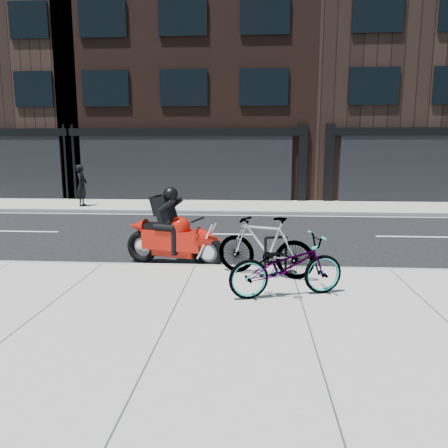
# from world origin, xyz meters

# --- Properties ---
(ground) EXTENTS (120.00, 120.00, 0.00)m
(ground) POSITION_xyz_m (0.00, 0.00, 0.00)
(ground) COLOR black
(ground) RESTS_ON ground
(sidewalk_near) EXTENTS (60.00, 6.00, 0.13)m
(sidewalk_near) POSITION_xyz_m (0.00, -5.00, 0.07)
(sidewalk_near) COLOR gray
(sidewalk_near) RESTS_ON ground
(sidewalk_far) EXTENTS (60.00, 3.50, 0.13)m
(sidewalk_far) POSITION_xyz_m (0.00, 7.75, 0.07)
(sidewalk_far) COLOR gray
(sidewalk_far) RESTS_ON ground
(building_midwest) EXTENTS (10.00, 10.00, 12.00)m
(building_midwest) POSITION_xyz_m (-12.00, 14.50, 6.00)
(building_midwest) COLOR black
(building_midwest) RESTS_ON ground
(building_center) EXTENTS (12.00, 10.00, 14.50)m
(building_center) POSITION_xyz_m (-2.00, 14.50, 7.25)
(building_center) COLOR black
(building_center) RESTS_ON ground
(building_mideast) EXTENTS (12.00, 10.00, 12.50)m
(building_mideast) POSITION_xyz_m (10.00, 14.50, 6.25)
(building_mideast) COLOR black
(building_mideast) RESTS_ON ground
(bike_rack) EXTENTS (0.45, 0.17, 0.78)m
(bike_rack) POSITION_xyz_m (1.64, -2.60, 0.59)
(bike_rack) COLOR black
(bike_rack) RESTS_ON sidewalk_near
(bicycle_front) EXTENTS (2.09, 1.23, 1.04)m
(bicycle_front) POSITION_xyz_m (1.76, -3.75, 0.65)
(bicycle_front) COLOR gray
(bicycle_front) RESTS_ON sidewalk_near
(bicycle_rear) EXTENTS (2.01, 1.18, 1.17)m
(bicycle_rear) POSITION_xyz_m (1.44, -2.60, 0.71)
(bicycle_rear) COLOR gray
(bicycle_rear) RESTS_ON sidewalk_near
(motorcycle) EXTENTS (2.30, 1.03, 1.75)m
(motorcycle) POSITION_xyz_m (-0.44, -1.56, 0.71)
(motorcycle) COLOR black
(motorcycle) RESTS_ON ground
(pedestrian) EXTENTS (0.45, 0.66, 1.73)m
(pedestrian) POSITION_xyz_m (-5.96, 6.96, 0.99)
(pedestrian) COLOR black
(pedestrian) RESTS_ON sidewalk_far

